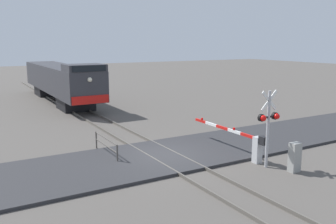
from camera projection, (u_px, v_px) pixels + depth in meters
The scene contains 9 objects.
ground_plane at pixel (163, 157), 18.56m from camera, with size 160.00×160.00×0.00m, color #514C47.
rail_track_left at pixel (151, 158), 18.19m from camera, with size 0.08×80.00×0.15m, color #59544C.
rail_track_right at pixel (175, 153), 18.90m from camera, with size 0.08×80.00×0.15m, color #59544C.
road_surface at pixel (163, 156), 18.55m from camera, with size 36.00×5.33×0.14m, color #2D2D30.
locomotive at pixel (61, 80), 35.42m from camera, with size 3.09×18.57×4.05m.
crossing_signal at pixel (269, 121), 16.62m from camera, with size 1.18×0.33×3.63m.
crossing_gate at pixel (248, 142), 18.08m from camera, with size 0.36×5.73×1.41m.
utility_cabinet at pixel (295, 157), 16.32m from camera, with size 0.50×0.36×1.35m, color #999993.
guard_railing at pixel (106, 144), 18.68m from camera, with size 0.08×3.09×0.95m.
Camera 1 is at (-8.74, -15.50, 5.77)m, focal length 38.94 mm.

